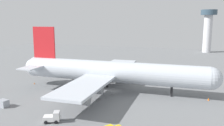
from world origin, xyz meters
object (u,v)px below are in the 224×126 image
cargo_airplane (112,72)px  cargo_container_aft (3,103)px  pushback_tractor (127,72)px  fuel_truck (53,117)px  safety_cone_nose (209,99)px  control_tower (208,27)px  safety_cone_tail (34,83)px

cargo_airplane → cargo_container_aft: 32.78m
cargo_airplane → pushback_tractor: (-1.17, 24.63, -5.13)m
fuel_truck → safety_cone_nose: size_ratio=5.42×
pushback_tractor → cargo_airplane: bearing=-87.3°
cargo_airplane → pushback_tractor: size_ratio=11.80×
fuel_truck → cargo_container_aft: (-17.77, 4.37, -0.18)m
control_tower → fuel_truck: bearing=-106.4°
safety_cone_nose → safety_cone_tail: bearing=-180.0°
safety_cone_nose → fuel_truck: bearing=-142.5°
pushback_tractor → safety_cone_tail: size_ratio=9.89×
pushback_tractor → fuel_truck: bearing=-94.5°
cargo_container_aft → pushback_tractor: bearing=65.3°
cargo_airplane → control_tower: bearing=72.4°
control_tower → pushback_tractor: bearing=-112.8°
fuel_truck → control_tower: size_ratio=0.14×
cargo_airplane → control_tower: 118.89m
cargo_container_aft → safety_cone_tail: size_ratio=5.35×
safety_cone_nose → control_tower: control_tower is taller
fuel_truck → safety_cone_nose: fuel_truck is taller
cargo_airplane → safety_cone_nose: bearing=-0.9°
control_tower → cargo_airplane: bearing=-107.6°
cargo_container_aft → control_tower: bearing=66.5°
cargo_airplane → cargo_container_aft: cargo_airplane is taller
fuel_truck → safety_cone_tail: size_ratio=7.41×
safety_cone_nose → safety_cone_tail: (-58.72, -0.04, -0.10)m
cargo_container_aft → cargo_airplane: bearing=44.7°
pushback_tractor → control_tower: bearing=67.2°
safety_cone_nose → control_tower: size_ratio=0.03×
pushback_tractor → safety_cone_nose: 39.64m
cargo_container_aft → safety_cone_nose: (52.49, 22.27, -0.57)m
cargo_airplane → cargo_container_aft: size_ratio=21.84×
cargo_airplane → fuel_truck: size_ratio=15.76×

